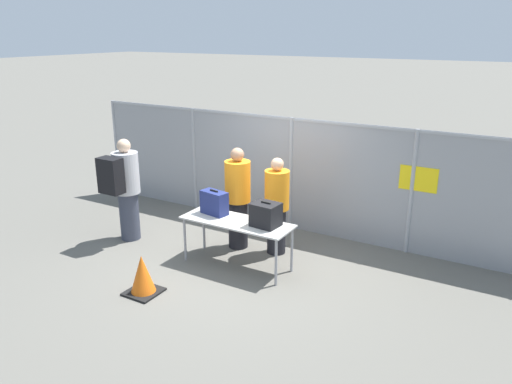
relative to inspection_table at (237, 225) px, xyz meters
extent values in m
plane|color=#605E56|center=(-0.01, 0.16, -0.69)|extent=(120.00, 120.00, 0.00)
cylinder|color=#9EA0A5|center=(-4.36, 1.86, 0.35)|extent=(0.07, 0.07, 2.08)
cylinder|color=#9EA0A5|center=(-2.19, 1.86, 0.35)|extent=(0.07, 0.07, 2.08)
cylinder|color=#9EA0A5|center=(-0.01, 1.86, 0.35)|extent=(0.07, 0.07, 2.08)
cylinder|color=#9EA0A5|center=(2.16, 1.86, 0.35)|extent=(0.07, 0.07, 2.08)
cube|color=gray|center=(-0.01, 1.86, 0.35)|extent=(8.69, 0.01, 2.08)
cube|color=#9EA0A5|center=(-0.01, 1.86, 1.36)|extent=(8.69, 0.04, 0.04)
cube|color=yellow|center=(2.25, 1.85, 0.60)|extent=(0.60, 0.01, 0.40)
cube|color=#B2B2AD|center=(0.00, 0.00, 0.05)|extent=(1.76, 0.63, 0.02)
cylinder|color=#99999E|center=(-0.82, -0.26, -0.32)|extent=(0.04, 0.04, 0.73)
cylinder|color=#99999E|center=(0.82, -0.26, -0.32)|extent=(0.04, 0.04, 0.73)
cylinder|color=#99999E|center=(-0.82, 0.26, -0.32)|extent=(0.04, 0.04, 0.73)
cylinder|color=#99999E|center=(0.82, 0.26, -0.32)|extent=(0.04, 0.04, 0.73)
cube|color=navy|center=(-0.47, 0.09, 0.25)|extent=(0.47, 0.29, 0.37)
cube|color=black|center=(-0.47, 0.09, 0.45)|extent=(0.16, 0.05, 0.02)
cube|color=black|center=(0.48, 0.05, 0.24)|extent=(0.42, 0.37, 0.35)
cube|color=black|center=(0.48, 0.05, 0.43)|extent=(0.16, 0.04, 0.02)
cylinder|color=#383D4C|center=(-2.22, -0.03, -0.26)|extent=(0.34, 0.34, 0.86)
cylinder|color=#B2B2B7|center=(-2.22, -0.03, 0.52)|extent=(0.45, 0.45, 0.71)
sphere|color=beige|center=(-2.22, -0.03, 1.00)|extent=(0.23, 0.23, 0.23)
cube|color=black|center=(-2.22, -0.38, 0.56)|extent=(0.40, 0.25, 0.60)
cylinder|color=black|center=(0.29, 0.75, -0.30)|extent=(0.30, 0.30, 0.77)
cylinder|color=orange|center=(0.29, 0.75, 0.40)|extent=(0.40, 0.40, 0.64)
sphere|color=tan|center=(0.29, 0.75, 0.83)|extent=(0.21, 0.21, 0.21)
cylinder|color=black|center=(-0.38, 0.63, -0.28)|extent=(0.33, 0.33, 0.82)
cylinder|color=orange|center=(-0.38, 0.63, 0.48)|extent=(0.43, 0.43, 0.68)
sphere|color=#A57A5B|center=(-0.38, 0.63, 0.93)|extent=(0.22, 0.22, 0.22)
cube|color=white|center=(0.94, 3.19, -0.28)|extent=(2.93, 1.39, 0.48)
sphere|color=black|center=(0.43, 2.43, -0.39)|extent=(0.60, 0.60, 0.60)
sphere|color=black|center=(0.43, 3.94, -0.39)|extent=(0.60, 0.60, 0.60)
cylinder|color=#59595B|center=(-1.04, 3.19, -0.47)|extent=(1.03, 0.06, 0.06)
cube|color=black|center=(-0.69, -1.39, -0.67)|extent=(0.46, 0.46, 0.03)
cone|color=orange|center=(-0.69, -1.39, -0.40)|extent=(0.37, 0.37, 0.57)
camera|label=1|loc=(3.84, -6.00, 2.85)|focal=35.00mm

